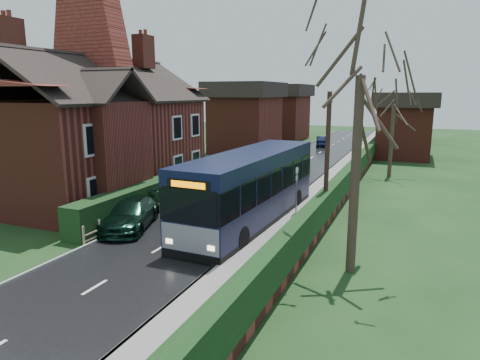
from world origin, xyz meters
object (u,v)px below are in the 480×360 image
at_px(car_silver, 202,184).
at_px(bus_stop_sign, 297,184).
at_px(telegraph_pole, 327,160).
at_px(car_green, 131,213).
at_px(brick_house, 97,127).
at_px(bus, 251,188).

bearing_deg(car_silver, bus_stop_sign, -32.25).
bearing_deg(bus_stop_sign, telegraph_pole, -39.00).
bearing_deg(telegraph_pole, car_silver, 162.36).
bearing_deg(bus_stop_sign, car_green, -146.45).
bearing_deg(car_green, telegraph_pole, 4.55).
height_order(car_silver, car_green, car_silver).
bearing_deg(car_silver, car_green, -104.52).
bearing_deg(car_green, brick_house, 121.55).
bearing_deg(telegraph_pole, bus_stop_sign, 148.88).
distance_m(car_silver, telegraph_pole, 9.66).
bearing_deg(brick_house, telegraph_pole, -4.11).
bearing_deg(telegraph_pole, bus, -162.95).
relative_size(car_green, telegraph_pole, 0.74).
distance_m(brick_house, telegraph_pole, 14.61).
xyz_separation_m(bus, bus_stop_sign, (1.80, 2.08, -0.03)).
bearing_deg(car_silver, telegraph_pole, -36.40).
relative_size(car_silver, car_green, 0.91).
relative_size(car_silver, telegraph_pole, 0.68).
bearing_deg(bus_stop_sign, bus, -133.73).
height_order(brick_house, car_green, brick_house).
height_order(brick_house, telegraph_pole, brick_house).
relative_size(bus, telegraph_pole, 1.82).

